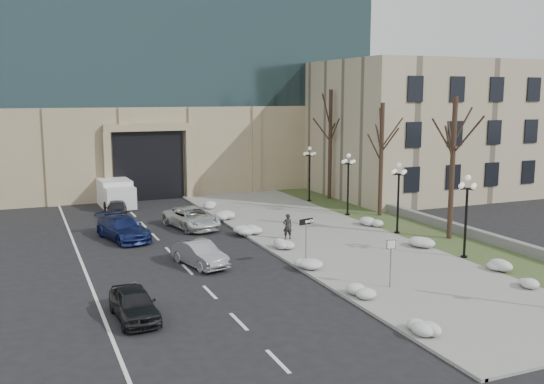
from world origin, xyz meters
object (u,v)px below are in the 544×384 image
Objects in this scene: car_c at (123,228)px; car_e at (116,209)px; pedestrian at (287,226)px; one_way_sign at (309,227)px; lamppost_b at (398,188)px; car_d at (192,218)px; lamppost_d at (310,166)px; car_b at (199,254)px; keep_sign at (391,252)px; lamppost_c at (348,176)px; car_a at (134,304)px; lamppost_a at (467,205)px; box_truck at (114,192)px.

car_e is (0.71, 7.47, -0.12)m from car_c.
pedestrian is 0.62× the size of one_way_sign.
lamppost_b is at bearing -27.61° from car_e.
car_d is 14.06m from lamppost_b.
pedestrian is at bearing 60.33° from one_way_sign.
car_d is 1.08× the size of lamppost_d.
car_b is 0.85× the size of lamppost_b.
lamppost_c is at bearing 83.77° from keep_sign.
one_way_sign is 19.39m from lamppost_d.
lamppost_c reaches higher than keep_sign.
car_a is 2.41× the size of pedestrian.
lamppost_a is at bearing 3.63° from car_a.
car_d is 1.97× the size of one_way_sign.
lamppost_b reaches higher than keep_sign.
car_c is at bearing 79.96° from car_a.
keep_sign reaches higher than car_b.
lamppost_a reaches higher than car_c.
car_b reaches higher than car_a.
lamppost_b reaches higher than pedestrian.
lamppost_c reaches higher than car_a.
lamppost_d is at bearing 90.00° from lamppost_c.
box_truck is at bearing 143.07° from lamppost_c.
car_a is 1.49× the size of one_way_sign.
car_d is 3.19× the size of pedestrian.
car_b is 2.50× the size of pedestrian.
lamppost_a reaches higher than car_b.
box_truck is 28.90m from keep_sign.
car_e is at bearing 129.52° from keep_sign.
one_way_sign is 1.06× the size of keep_sign.
car_b is 0.85× the size of lamppost_a.
pedestrian is at bearing -66.23° from box_truck.
lamppost_d is (15.51, -5.16, 2.02)m from box_truck.
pedestrian is 0.34× the size of lamppost_c.
keep_sign is (9.29, -22.41, 1.19)m from car_e.
box_truck is at bearing 94.65° from car_e.
car_d is at bearing -73.98° from box_truck.
car_a is 21.72m from car_e.
box_truck reaches higher than car_a.
box_truck reaches higher than car_e.
pedestrian is 14.08m from lamppost_d.
car_b is at bearing 51.81° from car_a.
lamppost_c is at bearing 16.79° from car_b.
lamppost_a is at bearing -90.00° from lamppost_d.
lamppost_c reaches higher than pedestrian.
box_truck is at bearing 80.65° from car_a.
car_e is at bearing 129.54° from lamppost_a.
lamppost_a reaches higher than box_truck.
lamppost_a reaches higher than one_way_sign.
car_e is 25.43m from lamppost_a.
car_c is 1.07× the size of lamppost_d.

